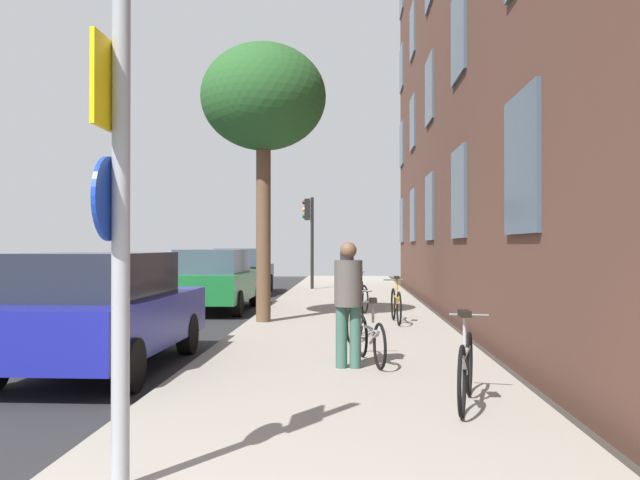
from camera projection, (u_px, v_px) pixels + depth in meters
ground_plane at (208, 314)px, 16.91m from camera, size 41.80×41.80×0.00m
road_asphalt at (126, 313)px, 17.01m from camera, size 7.00×38.00×0.01m
sidewalk at (346, 312)px, 16.76m from camera, size 4.20×38.00×0.12m
building_facade at (453, 25)px, 16.20m from camera, size 0.56×27.00×14.11m
sign_post at (117, 201)px, 4.43m from camera, size 0.16×0.60×3.47m
traffic_light at (309, 226)px, 25.00m from camera, size 0.43×0.24×3.42m
tree_near at (264, 100)px, 14.18m from camera, size 2.65×2.65×5.89m
bicycle_0 at (466, 368)px, 6.71m from camera, size 0.54×1.62×0.97m
bicycle_1 at (371, 338)px, 9.14m from camera, size 0.50×1.60×0.90m
bicycle_2 at (355, 318)px, 11.55m from camera, size 0.46×1.64×0.90m
bicycle_3 at (396, 304)px, 13.91m from camera, size 0.42×1.73×0.98m
bicycle_4 at (359, 296)px, 16.34m from camera, size 0.55×1.65×0.97m
bicycle_5 at (359, 290)px, 18.73m from camera, size 0.42×1.71×0.97m
pedestrian_0 at (348, 296)px, 8.78m from camera, size 0.45×0.45×1.66m
pedestrian_1 at (347, 269)px, 18.44m from camera, size 0.45×0.45×1.68m
car_0 at (102, 310)px, 9.17m from camera, size 1.89×4.39×1.62m
car_1 at (215, 279)px, 17.52m from camera, size 1.87×4.50×1.62m
car_2 at (242, 271)px, 23.86m from camera, size 1.84×4.30×1.62m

